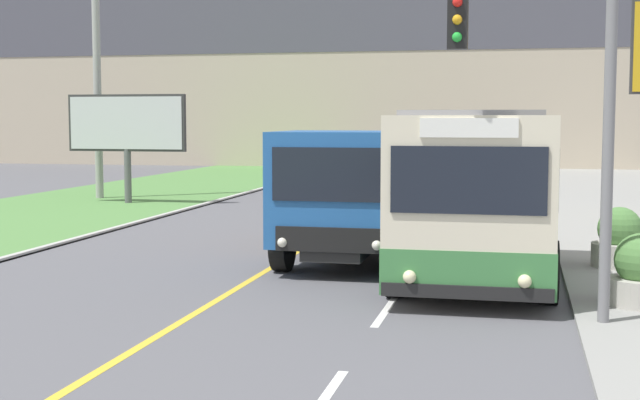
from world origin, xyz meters
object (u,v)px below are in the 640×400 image
object	(u,v)px
utility_pole_far	(96,37)
city_bus	(477,196)
billboard_small	(127,126)
car_distant	(436,178)
dump_truck	(351,198)
planter_round_second	(619,241)
traffic_light_mast	(556,93)

from	to	relation	value
utility_pole_far	city_bus	bearing A→B (deg)	-44.38
city_bus	billboard_small	xyz separation A→B (m)	(-12.31, 12.30, 1.12)
city_bus	car_distant	world-z (taller)	city_bus
utility_pole_far	dump_truck	bearing A→B (deg)	-46.75
utility_pole_far	planter_round_second	world-z (taller)	utility_pole_far
traffic_light_mast	dump_truck	bearing A→B (deg)	128.92
city_bus	dump_truck	bearing A→B (deg)	149.39
car_distant	planter_round_second	world-z (taller)	car_distant
city_bus	planter_round_second	xyz separation A→B (m)	(2.61, 1.82, -0.95)
city_bus	planter_round_second	distance (m)	3.32
car_distant	traffic_light_mast	xyz separation A→B (m)	(3.52, -20.86, 2.57)
city_bus	utility_pole_far	bearing A→B (deg)	135.62
traffic_light_mast	billboard_small	bearing A→B (deg)	131.22
city_bus	car_distant	bearing A→B (deg)	97.48
car_distant	billboard_small	xyz separation A→B (m)	(-9.98, -5.44, 1.96)
car_distant	billboard_small	world-z (taller)	billboard_small
car_distant	traffic_light_mast	size ratio (longest dim) A/B	0.85
traffic_light_mast	utility_pole_far	bearing A→B (deg)	132.13
car_distant	dump_truck	bearing A→B (deg)	-90.70
planter_round_second	utility_pole_far	bearing A→B (deg)	144.36
dump_truck	car_distant	size ratio (longest dim) A/B	1.62
planter_round_second	billboard_small	bearing A→B (deg)	144.92
city_bus	traffic_light_mast	size ratio (longest dim) A/B	1.17
city_bus	planter_round_second	world-z (taller)	city_bus
city_bus	billboard_small	distance (m)	17.44
dump_truck	planter_round_second	world-z (taller)	dump_truck
planter_round_second	dump_truck	bearing A→B (deg)	-176.37
traffic_light_mast	planter_round_second	bearing A→B (deg)	73.90
billboard_small	car_distant	bearing A→B (deg)	28.60
dump_truck	billboard_small	bearing A→B (deg)	132.15
utility_pole_far	traffic_light_mast	bearing A→B (deg)	-47.87
dump_truck	planter_round_second	distance (m)	5.21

